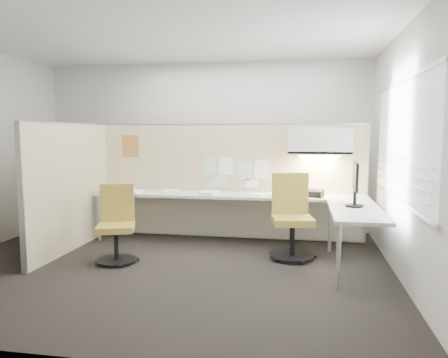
% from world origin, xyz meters
% --- Properties ---
extents(floor, '(5.50, 4.50, 0.01)m').
position_xyz_m(floor, '(0.00, 0.00, -0.01)').
color(floor, black).
rests_on(floor, ground).
extents(ceiling, '(5.50, 4.50, 0.01)m').
position_xyz_m(ceiling, '(0.00, 0.00, 2.80)').
color(ceiling, white).
rests_on(ceiling, wall_back).
extents(wall_back, '(5.50, 0.02, 2.80)m').
position_xyz_m(wall_back, '(0.00, 2.25, 1.40)').
color(wall_back, beige).
rests_on(wall_back, ground).
extents(wall_front, '(5.50, 0.02, 2.80)m').
position_xyz_m(wall_front, '(0.00, -2.25, 1.40)').
color(wall_front, beige).
rests_on(wall_front, ground).
extents(wall_right, '(0.02, 4.50, 2.80)m').
position_xyz_m(wall_right, '(2.75, 0.00, 1.40)').
color(wall_right, beige).
rests_on(wall_right, ground).
extents(window_pane, '(0.01, 2.80, 1.30)m').
position_xyz_m(window_pane, '(2.73, 0.00, 1.55)').
color(window_pane, '#94A0AC').
rests_on(window_pane, wall_right).
extents(partition_back, '(4.10, 0.06, 1.75)m').
position_xyz_m(partition_back, '(0.55, 1.60, 0.88)').
color(partition_back, '#CCBB8D').
rests_on(partition_back, floor).
extents(partition_left, '(0.06, 2.20, 1.75)m').
position_xyz_m(partition_left, '(-1.50, 0.50, 0.88)').
color(partition_left, '#CCBB8D').
rests_on(partition_left, floor).
extents(desk, '(4.00, 2.07, 0.73)m').
position_xyz_m(desk, '(0.93, 1.13, 0.60)').
color(desk, beige).
rests_on(desk, floor).
extents(overhead_bin, '(0.90, 0.36, 0.38)m').
position_xyz_m(overhead_bin, '(1.90, 1.39, 1.51)').
color(overhead_bin, beige).
rests_on(overhead_bin, partition_back).
extents(task_light_strip, '(0.60, 0.06, 0.02)m').
position_xyz_m(task_light_strip, '(1.90, 1.39, 1.30)').
color(task_light_strip, '#FFEABF').
rests_on(task_light_strip, overhead_bin).
extents(pinned_papers, '(1.01, 0.00, 0.47)m').
position_xyz_m(pinned_papers, '(0.63, 1.57, 1.03)').
color(pinned_papers, '#8CBF8C').
rests_on(pinned_papers, partition_back).
extents(poster, '(0.28, 0.00, 0.35)m').
position_xyz_m(poster, '(-1.05, 1.57, 1.42)').
color(poster, orange).
rests_on(poster, partition_back).
extents(chair_left, '(0.56, 0.58, 0.96)m').
position_xyz_m(chair_left, '(-0.65, 0.08, 0.45)').
color(chair_left, black).
rests_on(chair_left, floor).
extents(chair_right, '(0.59, 0.61, 1.08)m').
position_xyz_m(chair_right, '(1.53, 0.66, 0.51)').
color(chair_right, black).
rests_on(chair_right, floor).
extents(monitor, '(0.21, 0.51, 0.54)m').
position_xyz_m(monitor, '(2.30, 0.44, 1.04)').
color(monitor, black).
rests_on(monitor, desk).
extents(phone, '(0.26, 0.25, 0.12)m').
position_xyz_m(phone, '(1.85, 1.18, 0.78)').
color(phone, black).
rests_on(phone, desk).
extents(stapler, '(0.14, 0.05, 0.05)m').
position_xyz_m(stapler, '(1.63, 1.28, 0.76)').
color(stapler, black).
rests_on(stapler, desk).
extents(tape_dispenser, '(0.11, 0.07, 0.06)m').
position_xyz_m(tape_dispenser, '(1.75, 1.25, 0.76)').
color(tape_dispenser, black).
rests_on(tape_dispenser, desk).
extents(coat_hook, '(0.18, 0.41, 1.25)m').
position_xyz_m(coat_hook, '(-1.58, -0.31, 1.43)').
color(coat_hook, silver).
rests_on(coat_hook, partition_left).
extents(paper_stack_0, '(0.25, 0.31, 0.03)m').
position_xyz_m(paper_stack_0, '(-0.85, 1.19, 0.74)').
color(paper_stack_0, white).
rests_on(paper_stack_0, desk).
extents(paper_stack_1, '(0.24, 0.31, 0.02)m').
position_xyz_m(paper_stack_1, '(-0.33, 1.36, 0.74)').
color(paper_stack_1, white).
rests_on(paper_stack_1, desk).
extents(paper_stack_2, '(0.27, 0.33, 0.05)m').
position_xyz_m(paper_stack_2, '(0.32, 1.15, 0.75)').
color(paper_stack_2, white).
rests_on(paper_stack_2, desk).
extents(paper_stack_3, '(0.29, 0.34, 0.02)m').
position_xyz_m(paper_stack_3, '(1.03, 1.27, 0.74)').
color(paper_stack_3, white).
rests_on(paper_stack_3, desk).
extents(paper_stack_4, '(0.27, 0.33, 0.02)m').
position_xyz_m(paper_stack_4, '(1.31, 1.27, 0.74)').
color(paper_stack_4, white).
rests_on(paper_stack_4, desk).
extents(paper_stack_5, '(0.25, 0.31, 0.02)m').
position_xyz_m(paper_stack_5, '(2.28, 0.68, 0.74)').
color(paper_stack_5, white).
rests_on(paper_stack_5, desk).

